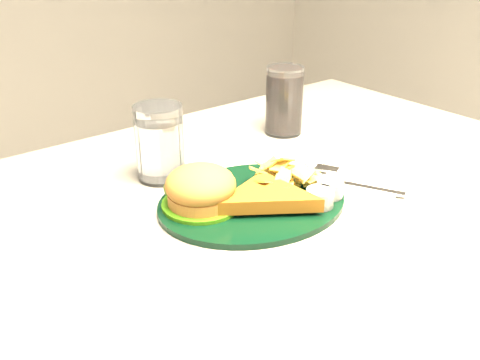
{
  "coord_description": "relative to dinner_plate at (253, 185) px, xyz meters",
  "views": [
    {
      "loc": [
        -0.46,
        -0.54,
        1.13
      ],
      "look_at": [
        -0.04,
        -0.01,
        0.8
      ],
      "focal_mm": 40.0,
      "sensor_mm": 36.0,
      "label": 1
    }
  ],
  "objects": [
    {
      "name": "dinner_plate",
      "position": [
        0.0,
        0.0,
        0.0
      ],
      "size": [
        0.32,
        0.28,
        0.06
      ],
      "primitive_type": null,
      "rotation": [
        0.0,
        0.0,
        -0.17
      ],
      "color": "black",
      "rests_on": "table"
    },
    {
      "name": "water_glass",
      "position": [
        -0.06,
        0.16,
        0.03
      ],
      "size": [
        0.08,
        0.08,
        0.12
      ],
      "primitive_type": "cylinder",
      "rotation": [
        0.0,
        0.0,
        0.04
      ],
      "color": "silver",
      "rests_on": "table"
    },
    {
      "name": "cola_glass",
      "position": [
        0.24,
        0.19,
        0.03
      ],
      "size": [
        0.08,
        0.08,
        0.13
      ],
      "primitive_type": "cylinder",
      "rotation": [
        0.0,
        0.0,
        -0.08
      ],
      "color": "black",
      "rests_on": "table"
    },
    {
      "name": "fork_napkin",
      "position": [
        0.17,
        -0.06,
        -0.03
      ],
      "size": [
        0.19,
        0.21,
        0.01
      ],
      "primitive_type": null,
      "rotation": [
        0.0,
        0.0,
        0.47
      ],
      "color": "white",
      "rests_on": "table"
    },
    {
      "name": "wrapped_straw",
      "position": [
        -0.01,
        0.1,
        -0.03
      ],
      "size": [
        0.21,
        0.13,
        0.01
      ],
      "primitive_type": null,
      "rotation": [
        0.0,
        0.0,
        0.32
      ],
      "color": "white",
      "rests_on": "table"
    }
  ]
}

